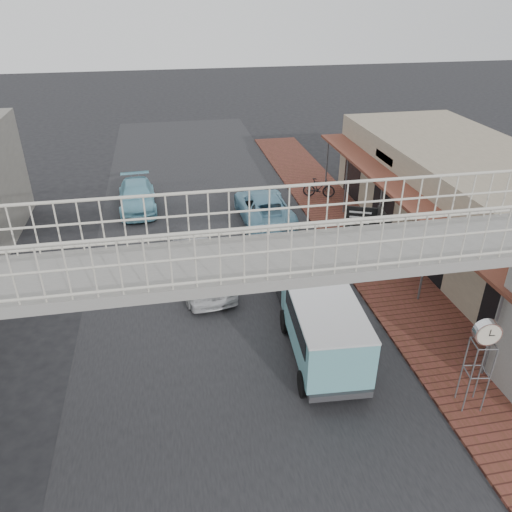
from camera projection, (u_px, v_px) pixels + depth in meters
name	position (u px, v px, depth m)	size (l,w,h in m)	color
ground	(234.00, 340.00, 16.11)	(120.00, 120.00, 0.00)	black
road_strip	(234.00, 340.00, 16.11)	(10.00, 60.00, 0.01)	black
sidewalk	(385.00, 273.00, 19.75)	(3.00, 40.00, 0.10)	brown
shophouse_row	(483.00, 210.00, 20.41)	(7.20, 18.00, 4.00)	gray
footbridge	(258.00, 337.00, 11.14)	(16.40, 2.40, 6.34)	gray
white_hatchback	(201.00, 266.00, 18.81)	(1.85, 4.59, 1.56)	silver
dark_sedan	(301.00, 288.00, 17.54)	(1.52, 4.35, 1.43)	black
angkot_curb	(264.00, 207.00, 24.01)	(2.31, 5.01, 1.39)	#71AAC4
angkot_far	(137.00, 196.00, 25.37)	(1.79, 4.40, 1.28)	#7EC6DB
angkot_van	(324.00, 324.00, 14.65)	(2.21, 4.38, 2.09)	black
motorcycle_near	(359.00, 251.00, 20.37)	(0.56, 1.61, 0.85)	black
motorcycle_far	(319.00, 188.00, 26.52)	(0.48, 1.70, 1.02)	black
street_clock	(486.00, 336.00, 12.43)	(0.70, 0.61, 2.76)	#59595B
arrow_sign	(382.00, 221.00, 18.09)	(1.84, 1.25, 3.05)	#59595B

